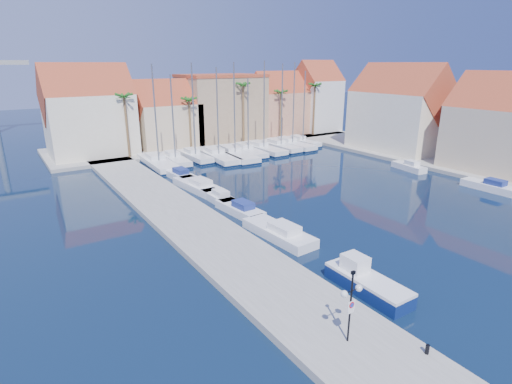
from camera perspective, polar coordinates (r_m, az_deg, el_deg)
ground at (r=31.31m, az=17.26°, el=-9.21°), size 260.00×260.00×0.00m
quay_west at (r=36.05m, az=-9.22°, el=-4.49°), size 6.00×77.00×0.50m
shore_north at (r=73.95m, az=-6.89°, el=7.20°), size 54.00×16.00×0.50m
shore_east at (r=64.50m, az=25.49°, el=3.99°), size 12.00×60.00×0.50m
lamp_post at (r=20.51m, az=13.46°, el=-14.23°), size 1.35×0.36×3.97m
bollard at (r=22.21m, az=23.27°, el=-19.94°), size 0.20×0.20×0.49m
fishing_boat at (r=26.82m, az=15.39°, el=-12.20°), size 2.01×5.86×2.04m
motorboat_west_0 at (r=33.31m, az=3.38°, el=-5.72°), size 2.77×7.35×1.40m
motorboat_west_1 at (r=38.40m, az=-2.27°, el=-2.43°), size 2.36×6.06×1.40m
motorboat_west_2 at (r=41.88m, az=-5.33°, el=-0.74°), size 1.70×5.23×1.40m
motorboat_west_3 at (r=46.22m, az=-8.31°, el=0.95°), size 3.08×7.66×1.40m
motorboat_west_4 at (r=51.22m, az=-10.92°, el=2.49°), size 2.27×6.13×1.40m
motorboat_east_0 at (r=52.78m, az=30.45°, el=0.75°), size 1.89×5.89×1.40m
motorboat_east_1 at (r=58.05m, az=21.05°, el=3.42°), size 2.29×5.16×1.40m
sailboat_0 at (r=57.83m, az=-13.88°, el=4.13°), size 3.41×11.31×13.80m
sailboat_1 at (r=59.24m, az=-11.58°, el=4.64°), size 2.81×8.86×12.40m
sailboat_2 at (r=60.71m, az=-8.82°, el=5.14°), size 2.39×8.62×13.94m
sailboat_3 at (r=60.74m, az=-5.60°, el=5.21°), size 3.78×11.74×13.35m
sailboat_4 at (r=61.68m, az=-3.28°, el=5.46°), size 4.01×12.18×14.03m
sailboat_5 at (r=63.82m, az=-1.35°, el=5.91°), size 3.34×9.98×11.68m
sailboat_6 at (r=65.55m, az=0.81°, el=6.26°), size 3.19×10.57×14.26m
sailboat_7 at (r=67.52m, az=3.32°, el=6.59°), size 2.62×9.49×13.81m
sailboat_8 at (r=69.43m, az=4.90°, el=6.85°), size 3.33×10.72×13.99m
sailboat_9 at (r=71.68m, az=6.44°, el=7.17°), size 2.66×8.38×12.65m
building_0 at (r=65.72m, az=-22.71°, el=10.17°), size 12.30×9.00×13.50m
building_1 at (r=69.11m, az=-12.70°, el=10.38°), size 10.30×8.00×11.00m
building_2 at (r=74.46m, az=-4.96°, el=12.00°), size 14.20×10.20×11.50m
building_3 at (r=80.06m, az=3.14°, el=12.17°), size 10.30×8.00×12.00m
building_4 at (r=84.84m, az=8.60°, el=13.07°), size 8.30×8.00×14.00m
building_5 at (r=60.30m, az=31.86°, el=7.74°), size 9.00×12.30×12.50m
building_6 at (r=68.47m, az=19.77°, el=10.75°), size 9.00×14.30×13.50m
palm_0 at (r=61.53m, az=-18.34°, el=12.60°), size 2.60×2.60×10.15m
palm_1 at (r=64.96m, az=-9.56°, el=12.63°), size 2.60×2.60×9.15m
palm_2 at (r=69.47m, az=-1.85°, el=14.75°), size 2.60×2.60×11.15m
palm_3 at (r=74.05m, az=3.60°, el=13.83°), size 2.60×2.60×9.65m
palm_4 at (r=79.03m, az=8.43°, el=14.62°), size 2.60×2.60×10.65m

